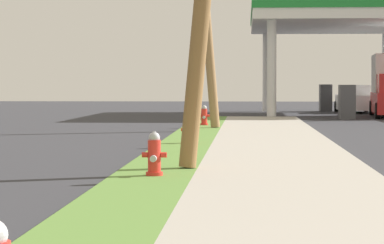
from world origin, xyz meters
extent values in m
cylinder|color=red|center=(0.74, 12.99, 0.15)|extent=(0.29, 0.29, 0.06)
cylinder|color=red|center=(0.74, 12.99, 0.42)|extent=(0.22, 0.22, 0.60)
sphere|color=#B2B2B7|center=(0.74, 12.99, 0.76)|extent=(0.19, 0.19, 0.19)
cylinder|color=#B2B2B7|center=(0.74, 12.99, 0.84)|extent=(0.06, 0.06, 0.05)
cylinder|color=red|center=(0.58, 12.99, 0.47)|extent=(0.10, 0.09, 0.09)
cylinder|color=red|center=(0.90, 12.99, 0.47)|extent=(0.10, 0.09, 0.09)
cylinder|color=#B2B2B7|center=(0.74, 12.82, 0.42)|extent=(0.11, 0.12, 0.11)
cylinder|color=red|center=(0.81, 21.22, 0.15)|extent=(0.29, 0.29, 0.06)
cylinder|color=red|center=(0.81, 21.22, 0.42)|extent=(0.22, 0.22, 0.60)
sphere|color=#B2B2B7|center=(0.81, 21.22, 0.76)|extent=(0.19, 0.19, 0.19)
cylinder|color=#B2B2B7|center=(0.81, 21.22, 0.84)|extent=(0.06, 0.06, 0.05)
cylinder|color=red|center=(0.65, 21.22, 0.47)|extent=(0.10, 0.09, 0.09)
cylinder|color=red|center=(0.97, 21.22, 0.47)|extent=(0.10, 0.09, 0.09)
cylinder|color=#B2B2B7|center=(0.81, 21.05, 0.42)|extent=(0.11, 0.12, 0.11)
cylinder|color=red|center=(0.73, 31.25, 0.15)|extent=(0.29, 0.29, 0.06)
cylinder|color=red|center=(0.73, 31.25, 0.42)|extent=(0.22, 0.22, 0.60)
sphere|color=#B2B2B7|center=(0.73, 31.25, 0.76)|extent=(0.19, 0.19, 0.19)
cylinder|color=#B2B2B7|center=(0.73, 31.25, 0.84)|extent=(0.06, 0.06, 0.05)
cylinder|color=red|center=(0.57, 31.25, 0.47)|extent=(0.10, 0.09, 0.09)
cylinder|color=red|center=(0.89, 31.25, 0.47)|extent=(0.10, 0.09, 0.09)
cylinder|color=#B2B2B7|center=(0.73, 31.08, 0.42)|extent=(0.11, 0.12, 0.11)
cylinder|color=silver|center=(3.47, 40.25, 2.32)|extent=(0.44, 0.44, 4.64)
cylinder|color=silver|center=(3.47, 51.61, 2.32)|extent=(0.44, 0.44, 4.64)
cube|color=white|center=(6.99, 45.93, 4.89)|extent=(8.83, 13.16, 0.50)
cube|color=#1E8433|center=(6.99, 45.93, 5.32)|extent=(8.93, 13.26, 0.36)
cube|color=#47474C|center=(6.99, 40.25, 0.80)|extent=(0.70, 1.10, 1.60)
cube|color=#47474C|center=(6.99, 51.61, 0.80)|extent=(0.70, 1.10, 1.60)
cube|color=white|center=(8.40, 49.43, 0.59)|extent=(1.94, 4.55, 0.85)
cube|color=white|center=(8.39, 49.20, 1.29)|extent=(1.66, 2.07, 0.56)
cylinder|color=black|center=(7.59, 51.15, 0.30)|extent=(0.24, 0.61, 0.60)
cylinder|color=black|center=(9.31, 51.10, 0.30)|extent=(0.24, 0.61, 0.60)
cylinder|color=black|center=(7.49, 47.75, 0.30)|extent=(0.24, 0.61, 0.60)
cylinder|color=black|center=(9.21, 47.70, 0.30)|extent=(0.24, 0.61, 0.60)
cylinder|color=black|center=(8.41, 40.19, 0.38)|extent=(0.28, 0.78, 0.76)
cylinder|color=black|center=(8.86, 45.47, 0.38)|extent=(0.28, 0.78, 0.76)
camera|label=1|loc=(2.29, -2.05, 1.68)|focal=84.05mm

